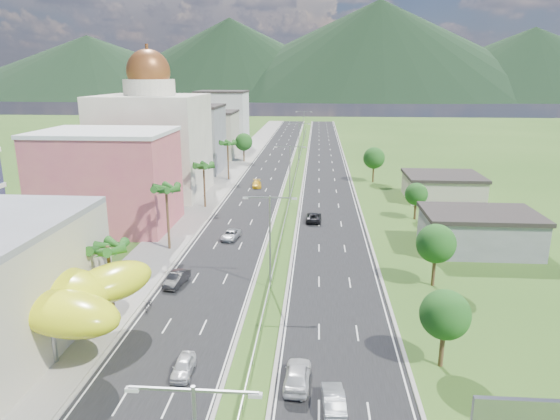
# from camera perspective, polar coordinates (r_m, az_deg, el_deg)

# --- Properties ---
(ground) EXTENTS (500.00, 500.00, 0.00)m
(ground) POSITION_cam_1_polar(r_m,az_deg,el_deg) (49.94, -2.23, -13.51)
(ground) COLOR #2D5119
(ground) RESTS_ON ground
(road_left) EXTENTS (11.00, 260.00, 0.04)m
(road_left) POSITION_cam_1_polar(r_m,az_deg,el_deg) (136.19, -1.09, 5.15)
(road_left) COLOR black
(road_left) RESTS_ON ground
(road_right) EXTENTS (11.00, 260.00, 0.04)m
(road_right) POSITION_cam_1_polar(r_m,az_deg,el_deg) (135.62, 5.26, 5.04)
(road_right) COLOR black
(road_right) RESTS_ON ground
(sidewalk_left) EXTENTS (7.00, 260.00, 0.12)m
(sidewalk_left) POSITION_cam_1_polar(r_m,az_deg,el_deg) (137.39, -5.05, 5.20)
(sidewalk_left) COLOR gray
(sidewalk_left) RESTS_ON ground
(median_guardrail) EXTENTS (0.10, 216.06, 0.76)m
(median_guardrail) POSITION_cam_1_polar(r_m,az_deg,el_deg) (117.91, 1.73, 3.84)
(median_guardrail) COLOR gray
(median_guardrail) RESTS_ON ground
(streetlight_median_b) EXTENTS (6.04, 0.25, 11.00)m
(streetlight_median_b) POSITION_cam_1_polar(r_m,az_deg,el_deg) (56.42, -1.15, -2.56)
(streetlight_median_b) COLOR gray
(streetlight_median_b) RESTS_ON ground
(streetlight_median_c) EXTENTS (6.04, 0.25, 11.00)m
(streetlight_median_c) POSITION_cam_1_polar(r_m,az_deg,el_deg) (95.18, 1.14, 4.83)
(streetlight_median_c) COLOR gray
(streetlight_median_c) RESTS_ON ground
(streetlight_median_d) EXTENTS (6.04, 0.25, 11.00)m
(streetlight_median_d) POSITION_cam_1_polar(r_m,az_deg,el_deg) (139.63, 2.19, 8.18)
(streetlight_median_d) COLOR gray
(streetlight_median_d) RESTS_ON ground
(streetlight_median_e) EXTENTS (6.04, 0.25, 11.00)m
(streetlight_median_e) POSITION_cam_1_polar(r_m,az_deg,el_deg) (184.34, 2.74, 9.91)
(streetlight_median_e) COLOR gray
(streetlight_median_e) RESTS_ON ground
(lime_canopy) EXTENTS (18.00, 15.00, 7.40)m
(lime_canopy) POSITION_cam_1_polar(r_m,az_deg,el_deg) (50.54, -26.28, -8.54)
(lime_canopy) COLOR yellow
(lime_canopy) RESTS_ON ground
(pink_shophouse) EXTENTS (20.00, 15.00, 15.00)m
(pink_shophouse) POSITION_cam_1_polar(r_m,az_deg,el_deg) (84.07, -19.05, 3.11)
(pink_shophouse) COLOR #C55063
(pink_shophouse) RESTS_ON ground
(domed_building) EXTENTS (20.00, 20.00, 28.70)m
(domed_building) POSITION_cam_1_polar(r_m,az_deg,el_deg) (104.67, -14.33, 7.87)
(domed_building) COLOR beige
(domed_building) RESTS_ON ground
(midrise_grey) EXTENTS (16.00, 15.00, 16.00)m
(midrise_grey) POSITION_cam_1_polar(r_m,az_deg,el_deg) (128.58, -10.30, 7.90)
(midrise_grey) COLOR slate
(midrise_grey) RESTS_ON ground
(midrise_beige) EXTENTS (16.00, 15.00, 13.00)m
(midrise_beige) POSITION_cam_1_polar(r_m,az_deg,el_deg) (150.00, -8.18, 8.44)
(midrise_beige) COLOR #BBB49A
(midrise_beige) RESTS_ON ground
(midrise_white) EXTENTS (16.00, 15.00, 18.00)m
(midrise_white) POSITION_cam_1_polar(r_m,az_deg,el_deg) (172.16, -6.57, 10.20)
(midrise_white) COLOR silver
(midrise_white) RESTS_ON ground
(shed_near) EXTENTS (15.00, 10.00, 5.00)m
(shed_near) POSITION_cam_1_polar(r_m,az_deg,el_deg) (75.31, 21.78, -2.45)
(shed_near) COLOR slate
(shed_near) RESTS_ON ground
(shed_far) EXTENTS (14.00, 12.00, 4.40)m
(shed_far) POSITION_cam_1_polar(r_m,az_deg,el_deg) (103.86, 18.06, 2.40)
(shed_far) COLOR #BBB49A
(shed_far) RESTS_ON ground
(palm_tree_b) EXTENTS (3.60, 3.60, 8.10)m
(palm_tree_b) POSITION_cam_1_polar(r_m,az_deg,el_deg) (52.75, -19.08, -4.37)
(palm_tree_b) COLOR #47301C
(palm_tree_b) RESTS_ON ground
(palm_tree_c) EXTENTS (3.60, 3.60, 9.60)m
(palm_tree_c) POSITION_cam_1_polar(r_m,az_deg,el_deg) (70.38, -12.89, 2.15)
(palm_tree_c) COLOR #47301C
(palm_tree_c) RESTS_ON ground
(palm_tree_d) EXTENTS (3.60, 3.60, 8.60)m
(palm_tree_d) POSITION_cam_1_polar(r_m,az_deg,el_deg) (92.33, -8.72, 4.83)
(palm_tree_d) COLOR #47301C
(palm_tree_d) RESTS_ON ground
(palm_tree_e) EXTENTS (3.60, 3.60, 9.40)m
(palm_tree_e) POSITION_cam_1_polar(r_m,az_deg,el_deg) (116.39, -6.00, 7.46)
(palm_tree_e) COLOR #47301C
(palm_tree_e) RESTS_ON ground
(leafy_tree_lfar) EXTENTS (4.90, 4.90, 8.05)m
(leafy_tree_lfar) POSITION_cam_1_polar(r_m,az_deg,el_deg) (141.20, -4.17, 7.76)
(leafy_tree_lfar) COLOR #47301C
(leafy_tree_lfar) RESTS_ON ground
(leafy_tree_ra) EXTENTS (4.20, 4.20, 6.90)m
(leafy_tree_ra) POSITION_cam_1_polar(r_m,az_deg,el_deg) (44.36, 18.34, -11.30)
(leafy_tree_ra) COLOR #47301C
(leafy_tree_ra) RESTS_ON ground
(leafy_tree_rb) EXTENTS (4.55, 4.55, 7.47)m
(leafy_tree_rb) POSITION_cam_1_polar(r_m,az_deg,el_deg) (60.19, 17.40, -3.70)
(leafy_tree_rb) COLOR #47301C
(leafy_tree_rb) RESTS_ON ground
(leafy_tree_rc) EXTENTS (3.85, 3.85, 6.33)m
(leafy_tree_rc) POSITION_cam_1_polar(r_m,az_deg,el_deg) (87.38, 15.31, 1.74)
(leafy_tree_rc) COLOR #47301C
(leafy_tree_rc) RESTS_ON ground
(leafy_tree_rd) EXTENTS (4.90, 4.90, 8.05)m
(leafy_tree_rd) POSITION_cam_1_polar(r_m,az_deg,el_deg) (115.66, 10.69, 5.86)
(leafy_tree_rd) COLOR #47301C
(leafy_tree_rd) RESTS_ON ground
(mountain_ridge) EXTENTS (860.00, 140.00, 90.00)m
(mountain_ridge) POSITION_cam_1_polar(r_m,az_deg,el_deg) (497.07, 10.91, 12.28)
(mountain_ridge) COLOR black
(mountain_ridge) RESTS_ON ground
(car_white_near_left) EXTENTS (1.71, 3.99, 1.34)m
(car_white_near_left) POSITION_cam_1_polar(r_m,az_deg,el_deg) (43.91, -10.99, -17.13)
(car_white_near_left) COLOR silver
(car_white_near_left) RESTS_ON road_left
(car_dark_left) EXTENTS (2.32, 4.90, 1.55)m
(car_dark_left) POSITION_cam_1_polar(r_m,az_deg,el_deg) (60.34, -11.73, -7.69)
(car_dark_left) COLOR black
(car_dark_left) RESTS_ON road_left
(car_silver_mid_left) EXTENTS (2.83, 4.92, 1.29)m
(car_silver_mid_left) POSITION_cam_1_polar(r_m,az_deg,el_deg) (75.35, -5.65, -2.84)
(car_silver_mid_left) COLOR #A3A6AB
(car_silver_mid_left) RESTS_ON road_left
(car_yellow_far_left) EXTENTS (2.49, 4.99, 1.39)m
(car_yellow_far_left) POSITION_cam_1_polar(r_m,az_deg,el_deg) (109.36, -2.67, 2.98)
(car_yellow_far_left) COLOR gold
(car_yellow_far_left) RESTS_ON road_left
(car_white_near_right) EXTENTS (2.24, 5.15, 1.73)m
(car_white_near_right) POSITION_cam_1_polar(r_m,az_deg,el_deg) (41.85, 2.00, -18.30)
(car_white_near_right) COLOR silver
(car_white_near_right) RESTS_ON road_right
(car_silver_right) EXTENTS (1.84, 4.60, 1.49)m
(car_silver_right) POSITION_cam_1_polar(r_m,az_deg,el_deg) (39.62, 6.15, -20.77)
(car_silver_right) COLOR #989A9F
(car_silver_right) RESTS_ON road_right
(car_dark_far_right) EXTENTS (2.59, 5.38, 1.48)m
(car_dark_far_right) POSITION_cam_1_polar(r_m,az_deg,el_deg) (84.10, 3.86, -0.79)
(car_dark_far_right) COLOR black
(car_dark_far_right) RESTS_ON road_right
(motorcycle) EXTENTS (0.73, 2.15, 1.36)m
(motorcycle) POSITION_cam_1_polar(r_m,az_deg,el_deg) (55.28, -14.79, -10.21)
(motorcycle) COLOR black
(motorcycle) RESTS_ON road_left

